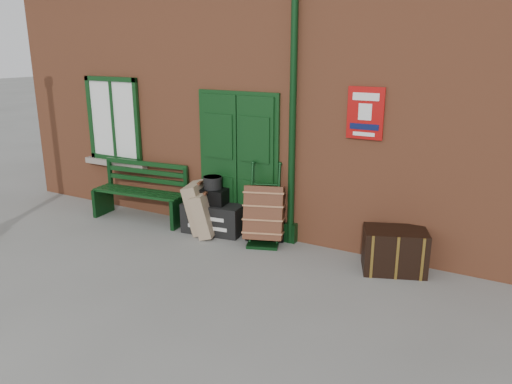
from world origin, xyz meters
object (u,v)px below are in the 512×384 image
Objects in this scene: dark_trunk at (394,250)px; houdini_trunk at (214,217)px; bench at (142,190)px; porter_trolley at (264,214)px.

houdini_trunk is at bearing 157.30° from dark_trunk.
porter_trolley is at bearing -4.28° from bench.
porter_trolley is 1.49× the size of dark_trunk.
houdini_trunk is 2.93m from dark_trunk.
houdini_trunk is 1.19× the size of dark_trunk.
bench is 4.39m from dark_trunk.
dark_trunk is (2.93, -0.07, 0.05)m from houdini_trunk.
houdini_trunk is 0.80× the size of porter_trolley.
porter_trolley is (0.93, -0.02, 0.22)m from houdini_trunk.
dark_trunk is at bearing -5.52° from bench.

